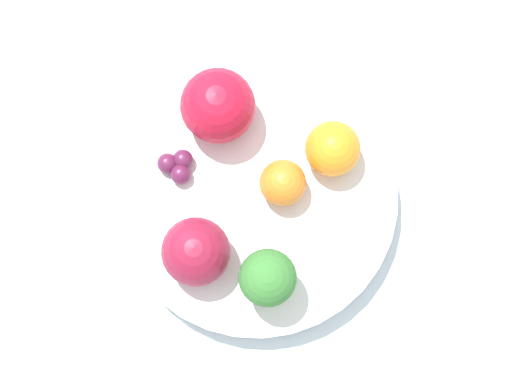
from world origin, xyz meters
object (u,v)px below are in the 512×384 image
Objects in this scene: orange_back at (283,183)px; broccoli at (268,278)px; apple_red at (196,252)px; apple_green at (218,106)px; orange_front at (333,149)px; grape_cluster at (177,166)px; bowl at (256,197)px.

broccoli is at bearing 89.25° from orange_back.
apple_green is (0.00, -0.12, 0.00)m from apple_red.
broccoli reaches higher than orange_front.
grape_cluster is (0.09, -0.00, -0.01)m from orange_back.
bowl is 4.29× the size of apple_red.
orange_front is (-0.10, 0.02, -0.01)m from apple_green.
orange_back is 0.09m from grape_cluster.
apple_red reaches higher than orange_back.
apple_red is (0.06, -0.01, -0.01)m from broccoli.
bowl is at bearing -124.42° from apple_red.
orange_back is at bearing -90.75° from broccoli.
apple_red is at bearing 47.92° from orange_back.
orange_front is at bearing -133.96° from apple_red.
apple_red is at bearing -12.36° from broccoli.
bowl is at bearing -74.50° from broccoli.
broccoli is 1.15× the size of apple_red.
orange_back is at bearing 139.09° from apple_green.
bowl is 8.02× the size of grape_cluster.
orange_back is (-0.06, 0.05, -0.01)m from apple_green.
bowl is 0.08m from orange_front.
apple_green is at bearing -118.95° from grape_cluster.
orange_back is (-0.06, -0.07, -0.01)m from apple_red.
orange_back is at bearing -156.56° from bowl.
orange_back is (-0.00, -0.08, -0.02)m from broccoli.
apple_red reaches higher than orange_front.
grape_cluster is (0.13, 0.03, -0.01)m from orange_front.
grape_cluster is at bearing 13.42° from orange_front.
apple_red is 0.09m from orange_back.
apple_green is 0.08m from orange_back.
orange_front reaches higher than bowl.
apple_green reaches higher than apple_red.
apple_green is 0.10m from orange_front.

